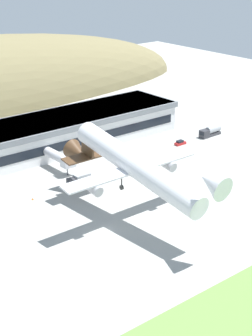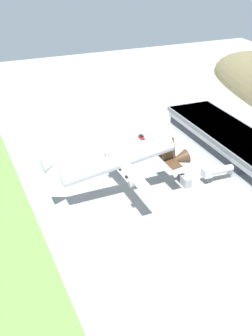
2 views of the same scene
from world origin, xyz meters
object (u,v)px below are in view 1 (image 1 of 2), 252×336
jetway_0 (60,158)px  cargo_airplane (134,166)px  terminal_building (29,138)px  fuel_truck (210,131)px  traffic_cone_0 (33,199)px  box_truck (79,181)px  service_car_2 (180,143)px

jetway_0 → cargo_airplane: cargo_airplane is taller
terminal_building → fuel_truck: (54.35, -21.90, -3.96)m
jetway_0 → terminal_building: bearing=90.3°
terminal_building → cargo_airplane: cargo_airplane is taller
cargo_airplane → traffic_cone_0: cargo_airplane is taller
jetway_0 → box_truck: size_ratio=1.91×
box_truck → jetway_0: bearing=81.1°
service_car_2 → traffic_cone_0: (-56.24, -5.66, -0.31)m
service_car_2 → box_truck: 43.04m
terminal_building → traffic_cone_0: terminal_building is taller
fuel_truck → box_truck: 56.38m
jetway_0 → cargo_airplane: (-3.08, -35.02, 9.29)m
jetway_0 → cargo_airplane: bearing=-95.0°
fuel_truck → service_car_2: bearing=179.2°
service_car_2 → box_truck: box_truck is taller
cargo_airplane → fuel_truck: size_ratio=6.01×
terminal_building → traffic_cone_0: (-15.36, -27.36, -5.19)m
terminal_building → jetway_0: (0.09, -16.40, -1.48)m
terminal_building → service_car_2: terminal_building is taller
terminal_building → box_truck: 28.17m
traffic_cone_0 → jetway_0: bearing=35.4°
jetway_0 → box_truck: jetway_0 is taller
terminal_building → cargo_airplane: 52.10m
cargo_airplane → fuel_truck: (57.35, 29.52, -11.77)m
jetway_0 → box_truck: bearing=-98.9°
terminal_building → jetway_0: bearing=-89.7°
jetway_0 → service_car_2: jetway_0 is taller
fuel_truck → box_truck: size_ratio=1.35×
service_car_2 → traffic_cone_0: bearing=-174.3°
fuel_truck → box_truck: bearing=-174.0°
fuel_truck → traffic_cone_0: (-69.71, -5.46, -1.23)m
terminal_building → cargo_airplane: bearing=-93.3°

